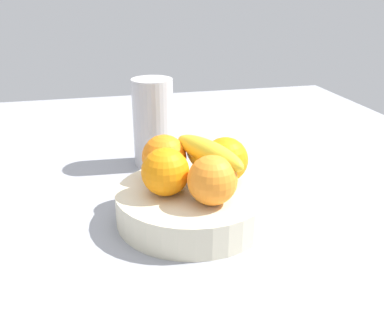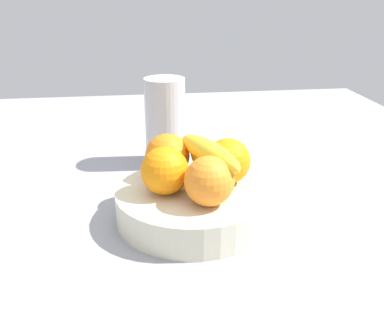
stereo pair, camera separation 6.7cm
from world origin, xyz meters
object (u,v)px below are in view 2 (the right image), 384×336
orange_front_right (209,181)px  banana_bunch (211,165)px  orange_back_left (167,156)px  thermos_tumbler (165,122)px  orange_center (228,161)px  fruit_bowl (192,204)px  orange_front_left (165,171)px

orange_front_right → banana_bunch: size_ratio=0.45×
orange_back_left → orange_front_right: bearing=-154.1°
thermos_tumbler → orange_back_left: bearing=176.7°
orange_center → orange_back_left: (3.78, 10.09, 0.00)cm
orange_front_right → thermos_tumbler: bearing=7.8°
fruit_bowl → banana_bunch: bearing=-82.8°
orange_back_left → thermos_tumbler: (20.36, -1.19, 0.07)cm
orange_back_left → orange_front_left: bearing=171.6°
orange_front_right → orange_center: size_ratio=1.00×
orange_back_left → thermos_tumbler: 20.39cm
orange_center → orange_back_left: 10.77cm
fruit_bowl → orange_front_left: orange_front_left is taller
fruit_bowl → banana_bunch: 7.74cm
orange_center → banana_bunch: 3.68cm
orange_center → orange_back_left: same height
orange_front_right → banana_bunch: banana_bunch is taller
orange_center → thermos_tumbler: size_ratio=0.41×
orange_center → orange_front_left: bearing=103.9°
orange_front_right → banana_bunch: (5.81, -1.35, 0.23)cm
orange_front_right → thermos_tumbler: thermos_tumbler is taller
orange_front_left → orange_back_left: size_ratio=1.00×
orange_front_left → thermos_tumbler: size_ratio=0.41×
banana_bunch → thermos_tumbler: thermos_tumbler is taller
orange_front_left → banana_bunch: banana_bunch is taller
fruit_bowl → orange_center: orange_center is taller
orange_center → thermos_tumbler: bearing=20.2°
banana_bunch → thermos_tumbler: 26.61cm
banana_bunch → orange_front_right: bearing=166.9°
thermos_tumbler → fruit_bowl: bearing=-174.8°
orange_center → banana_bunch: bearing=120.1°
orange_front_left → banana_bunch: (0.89, -7.88, 0.23)cm
orange_front_right → orange_back_left: (11.44, 5.56, 0.00)cm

